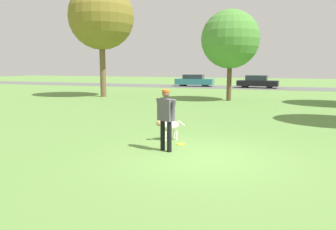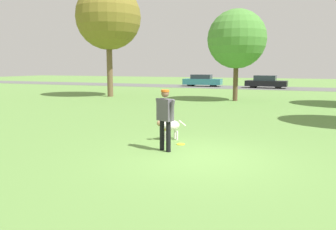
{
  "view_description": "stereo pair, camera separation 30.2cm",
  "coord_description": "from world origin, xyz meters",
  "px_view_note": "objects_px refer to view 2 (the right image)",
  "views": [
    {
      "loc": [
        1.93,
        -8.0,
        2.31
      ],
      "look_at": [
        -1.26,
        0.93,
        0.9
      ],
      "focal_mm": 35.0,
      "sensor_mm": 36.0,
      "label": 1
    },
    {
      "loc": [
        2.22,
        -7.89,
        2.31
      ],
      "look_at": [
        -1.26,
        0.93,
        0.9
      ],
      "focal_mm": 35.0,
      "sensor_mm": 36.0,
      "label": 2
    }
  ],
  "objects_px": {
    "tree_far_left": "(108,17)",
    "tree_mid_center": "(237,39)",
    "person": "(165,115)",
    "frisbee": "(181,144)",
    "dog": "(169,126)",
    "parked_car_black": "(266,82)",
    "parked_car_teal": "(202,81)"
  },
  "relations": [
    {
      "from": "parked_car_teal",
      "to": "tree_mid_center",
      "type": "bearing_deg",
      "value": -69.2
    },
    {
      "from": "person",
      "to": "frisbee",
      "type": "xyz_separation_m",
      "value": [
        0.15,
        0.86,
        -1.0
      ]
    },
    {
      "from": "frisbee",
      "to": "tree_mid_center",
      "type": "xyz_separation_m",
      "value": [
        -0.73,
        13.2,
        4.08
      ]
    },
    {
      "from": "frisbee",
      "to": "parked_car_black",
      "type": "height_order",
      "value": "parked_car_black"
    },
    {
      "from": "parked_car_black",
      "to": "tree_far_left",
      "type": "bearing_deg",
      "value": -122.61
    },
    {
      "from": "frisbee",
      "to": "tree_mid_center",
      "type": "relative_size",
      "value": 0.04
    },
    {
      "from": "tree_far_left",
      "to": "parked_car_teal",
      "type": "bearing_deg",
      "value": 78.18
    },
    {
      "from": "tree_far_left",
      "to": "frisbee",
      "type": "bearing_deg",
      "value": -51.4
    },
    {
      "from": "dog",
      "to": "frisbee",
      "type": "height_order",
      "value": "dog"
    },
    {
      "from": "frisbee",
      "to": "tree_far_left",
      "type": "xyz_separation_m",
      "value": [
        -10.32,
        12.93,
        5.95
      ]
    },
    {
      "from": "tree_far_left",
      "to": "dog",
      "type": "bearing_deg",
      "value": -51.89
    },
    {
      "from": "parked_car_teal",
      "to": "person",
      "type": "bearing_deg",
      "value": -79.04
    },
    {
      "from": "person",
      "to": "dog",
      "type": "bearing_deg",
      "value": 132.2
    },
    {
      "from": "tree_far_left",
      "to": "parked_car_teal",
      "type": "relative_size",
      "value": 1.89
    },
    {
      "from": "frisbee",
      "to": "tree_mid_center",
      "type": "bearing_deg",
      "value": 93.16
    },
    {
      "from": "person",
      "to": "parked_car_teal",
      "type": "bearing_deg",
      "value": 129.52
    },
    {
      "from": "tree_mid_center",
      "to": "frisbee",
      "type": "bearing_deg",
      "value": -86.84
    },
    {
      "from": "dog",
      "to": "frisbee",
      "type": "xyz_separation_m",
      "value": [
        0.54,
        -0.45,
        -0.43
      ]
    },
    {
      "from": "tree_mid_center",
      "to": "parked_car_black",
      "type": "xyz_separation_m",
      "value": [
        0.75,
        14.32,
        -3.42
      ]
    },
    {
      "from": "parked_car_black",
      "to": "frisbee",
      "type": "bearing_deg",
      "value": -87.34
    },
    {
      "from": "person",
      "to": "tree_mid_center",
      "type": "height_order",
      "value": "tree_mid_center"
    },
    {
      "from": "tree_mid_center",
      "to": "parked_car_teal",
      "type": "distance_m",
      "value": 16.5
    },
    {
      "from": "tree_mid_center",
      "to": "tree_far_left",
      "type": "bearing_deg",
      "value": -178.36
    },
    {
      "from": "person",
      "to": "frisbee",
      "type": "bearing_deg",
      "value": 105.92
    },
    {
      "from": "tree_far_left",
      "to": "parked_car_teal",
      "type": "distance_m",
      "value": 16.29
    },
    {
      "from": "dog",
      "to": "tree_mid_center",
      "type": "height_order",
      "value": "tree_mid_center"
    },
    {
      "from": "person",
      "to": "tree_far_left",
      "type": "relative_size",
      "value": 0.2
    },
    {
      "from": "tree_far_left",
      "to": "tree_mid_center",
      "type": "bearing_deg",
      "value": 1.64
    },
    {
      "from": "tree_mid_center",
      "to": "parked_car_black",
      "type": "distance_m",
      "value": 14.75
    },
    {
      "from": "frisbee",
      "to": "parked_car_teal",
      "type": "xyz_separation_m",
      "value": [
        -7.17,
        28.01,
        0.67
      ]
    },
    {
      "from": "person",
      "to": "tree_far_left",
      "type": "xyz_separation_m",
      "value": [
        -10.17,
        13.79,
        4.95
      ]
    },
    {
      "from": "dog",
      "to": "tree_far_left",
      "type": "height_order",
      "value": "tree_far_left"
    }
  ]
}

